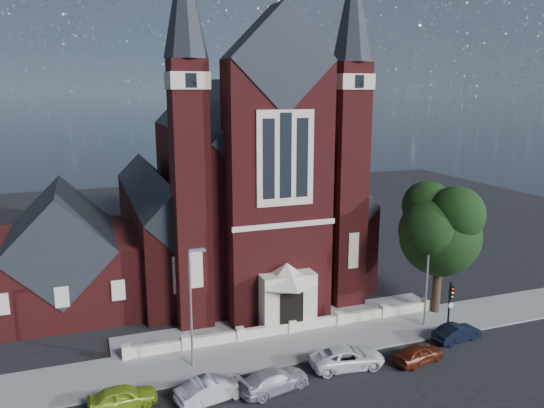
% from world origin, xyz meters
% --- Properties ---
extents(ground, '(120.00, 120.00, 0.00)m').
position_xyz_m(ground, '(0.00, 15.00, 0.00)').
color(ground, black).
rests_on(ground, ground).
extents(pavement_strip, '(60.00, 5.00, 0.12)m').
position_xyz_m(pavement_strip, '(0.00, 4.50, 0.00)').
color(pavement_strip, gray).
rests_on(pavement_strip, ground).
extents(forecourt_paving, '(26.00, 3.00, 0.14)m').
position_xyz_m(forecourt_paving, '(0.00, 8.50, 0.00)').
color(forecourt_paving, gray).
rests_on(forecourt_paving, ground).
extents(forecourt_wall, '(24.00, 0.40, 0.90)m').
position_xyz_m(forecourt_wall, '(0.00, 6.50, 0.00)').
color(forecourt_wall, beige).
rests_on(forecourt_wall, ground).
extents(church, '(20.01, 34.90, 29.20)m').
position_xyz_m(church, '(-0.00, 22.94, 8.19)').
color(church, '#531617').
rests_on(church, ground).
extents(parish_hall, '(12.00, 12.20, 10.24)m').
position_xyz_m(parish_hall, '(-16.00, 18.00, 4.01)').
color(parish_hall, '#531617').
rests_on(parish_hall, ground).
extents(street_tree, '(6.40, 6.60, 10.70)m').
position_xyz_m(street_tree, '(12.60, 5.71, 6.96)').
color(street_tree, black).
rests_on(street_tree, ground).
extents(street_lamp_left, '(1.16, 0.22, 8.09)m').
position_xyz_m(street_lamp_left, '(-7.91, 4.00, 4.60)').
color(street_lamp_left, gray).
rests_on(street_lamp_left, ground).
extents(street_lamp_right, '(1.16, 0.22, 8.09)m').
position_xyz_m(street_lamp_right, '(10.09, 4.00, 4.60)').
color(street_lamp_right, gray).
rests_on(street_lamp_right, ground).
extents(traffic_signal, '(0.28, 0.42, 4.00)m').
position_xyz_m(traffic_signal, '(11.00, 2.43, 2.58)').
color(traffic_signal, black).
rests_on(traffic_signal, ground).
extents(car_lime_van, '(3.96, 1.77, 1.32)m').
position_xyz_m(car_lime_van, '(-12.66, 0.90, 0.66)').
color(car_lime_van, '#8EAB22').
rests_on(car_lime_van, ground).
extents(car_silver_a, '(4.57, 2.40, 1.43)m').
position_xyz_m(car_silver_a, '(-7.66, -0.15, 0.72)').
color(car_silver_a, '#B3B6BB').
rests_on(car_silver_a, ground).
extents(car_silver_b, '(4.87, 2.86, 1.33)m').
position_xyz_m(car_silver_b, '(-3.90, -0.34, 0.66)').
color(car_silver_b, '#9E9EA5').
rests_on(car_silver_b, ground).
extents(car_white_suv, '(5.18, 2.77, 1.38)m').
position_xyz_m(car_white_suv, '(1.55, 0.60, 0.69)').
color(car_white_suv, white).
rests_on(car_white_suv, ground).
extents(car_dark_red, '(3.99, 2.29, 1.28)m').
position_xyz_m(car_dark_red, '(6.31, -0.48, 0.64)').
color(car_dark_red, '#5B1F0F').
rests_on(car_dark_red, ground).
extents(car_navy, '(3.93, 1.84, 1.25)m').
position_xyz_m(car_navy, '(10.83, 1.26, 0.62)').
color(car_navy, black).
rests_on(car_navy, ground).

